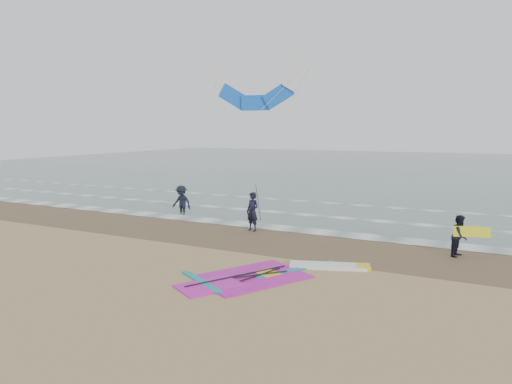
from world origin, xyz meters
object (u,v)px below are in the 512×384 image
at_px(person_standing, 253,212).
at_px(person_wading, 181,196).
at_px(windsurf_rig, 274,274).
at_px(person_walking, 460,236).
at_px(surf_kite, 255,90).

bearing_deg(person_standing, person_wading, 174.34).
height_order(windsurf_rig, person_walking, person_walking).
relative_size(person_walking, surf_kite, 0.21).
relative_size(person_wading, surf_kite, 0.26).
height_order(person_walking, person_wading, person_wading).
height_order(person_wading, surf_kite, surf_kite).
bearing_deg(windsurf_rig, person_walking, 43.90).
bearing_deg(person_standing, surf_kite, 132.16).
distance_m(person_standing, surf_kite, 8.71).
xyz_separation_m(windsurf_rig, person_standing, (-3.60, 5.57, 0.89)).
distance_m(person_walking, person_wading, 14.98).
height_order(person_walking, surf_kite, surf_kite).
height_order(person_standing, person_walking, person_standing).
relative_size(windsurf_rig, person_standing, 3.06).
bearing_deg(windsurf_rig, person_standing, 122.87).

